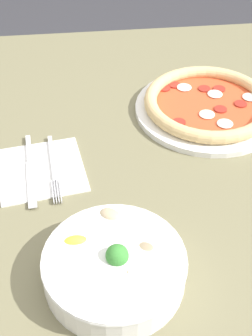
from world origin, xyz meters
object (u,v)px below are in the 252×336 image
Objects in this scene: pizza at (208,105)px; bowl at (115,266)px; fork at (53,166)px; knife at (30,166)px.

pizza is 0.45m from bowl.
fork is at bearing 24.15° from pizza.
bowl is 1.13× the size of fork.
pizza is 1.55× the size of knife.
bowl is 0.28m from knife.
pizza reaches higher than knife.
knife is (0.13, -0.25, -0.02)m from bowl.
pizza is 0.38m from knife.
bowl is at bearing 14.84° from fork.
pizza is at bearing 109.37° from fork.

